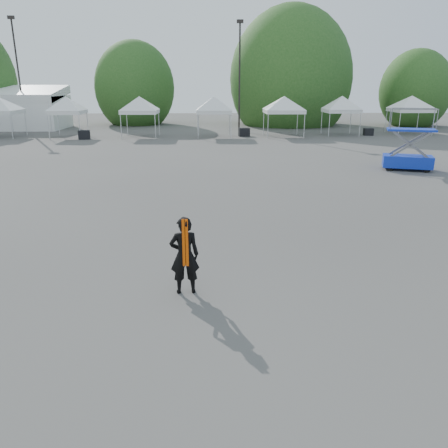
{
  "coord_description": "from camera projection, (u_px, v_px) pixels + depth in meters",
  "views": [
    {
      "loc": [
        0.18,
        -10.59,
        4.23
      ],
      "look_at": [
        0.48,
        -1.42,
        1.3
      ],
      "focal_mm": 35.0,
      "sensor_mm": 36.0,
      "label": 1
    }
  ],
  "objects": [
    {
      "name": "ground",
      "position": [
        204.0,
        255.0,
        11.37
      ],
      "size": [
        120.0,
        120.0,
        0.0
      ],
      "primitive_type": "plane",
      "color": "#474442",
      "rests_on": "ground"
    },
    {
      "name": "light_pole_west",
      "position": [
        18.0,
        68.0,
        41.42
      ],
      "size": [
        0.6,
        0.25,
        10.3
      ],
      "color": "black",
      "rests_on": "ground"
    },
    {
      "name": "light_pole_east",
      "position": [
        240.0,
        70.0,
        40.25
      ],
      "size": [
        0.6,
        0.25,
        9.8
      ],
      "color": "black",
      "rests_on": "ground"
    },
    {
      "name": "tree_mid_w",
      "position": [
        135.0,
        88.0,
        48.01
      ],
      "size": [
        4.16,
        4.16,
        6.33
      ],
      "color": "#382314",
      "rests_on": "ground"
    },
    {
      "name": "tree_mid_e",
      "position": [
        290.0,
        79.0,
        47.3
      ],
      "size": [
        5.12,
        5.12,
        7.79
      ],
      "color": "#382314",
      "rests_on": "ground"
    },
    {
      "name": "tree_far_e",
      "position": [
        415.0,
        91.0,
        46.17
      ],
      "size": [
        3.84,
        3.84,
        5.84
      ],
      "color": "#382314",
      "rests_on": "ground"
    },
    {
      "name": "tent_c",
      "position": [
        66.0,
        100.0,
        35.82
      ],
      "size": [
        3.8,
        3.8,
        3.88
      ],
      "color": "silver",
      "rests_on": "ground"
    },
    {
      "name": "tent_d",
      "position": [
        139.0,
        100.0,
        36.27
      ],
      "size": [
        4.22,
        4.22,
        3.88
      ],
      "color": "silver",
      "rests_on": "ground"
    },
    {
      "name": "tent_e",
      "position": [
        214.0,
        100.0,
        36.34
      ],
      "size": [
        4.11,
        4.11,
        3.88
      ],
      "color": "silver",
      "rests_on": "ground"
    },
    {
      "name": "tent_f",
      "position": [
        284.0,
        99.0,
        36.84
      ],
      "size": [
        4.55,
        4.55,
        3.88
      ],
      "color": "silver",
      "rests_on": "ground"
    },
    {
      "name": "tent_g",
      "position": [
        342.0,
        99.0,
        37.65
      ],
      "size": [
        4.02,
        4.02,
        3.88
      ],
      "color": "silver",
      "rests_on": "ground"
    },
    {
      "name": "tent_h",
      "position": [
        412.0,
        99.0,
        38.52
      ],
      "size": [
        4.51,
        4.51,
        3.88
      ],
      "color": "silver",
      "rests_on": "ground"
    },
    {
      "name": "man",
      "position": [
        184.0,
        255.0,
        9.08
      ],
      "size": [
        0.66,
        0.48,
        1.69
      ],
      "rotation": [
        0.0,
        0.0,
        3.26
      ],
      "color": "black",
      "rests_on": "ground"
    },
    {
      "name": "scissor_lift",
      "position": [
        410.0,
        140.0,
        22.27
      ],
      "size": [
        2.66,
        1.9,
        3.11
      ],
      "rotation": [
        0.0,
        0.0,
        -0.32
      ],
      "color": "#0D12B5",
      "rests_on": "ground"
    },
    {
      "name": "crate_west",
      "position": [
        84.0,
        135.0,
        35.46
      ],
      "size": [
        1.03,
        0.87,
        0.7
      ],
      "primitive_type": "cube",
      "rotation": [
        0.0,
        0.0,
        0.2
      ],
      "color": "black",
      "rests_on": "ground"
    },
    {
      "name": "crate_mid",
      "position": [
        244.0,
        132.0,
        37.5
      ],
      "size": [
        0.99,
        0.81,
        0.71
      ],
      "primitive_type": "cube",
      "rotation": [
        0.0,
        0.0,
        0.11
      ],
      "color": "black",
      "rests_on": "ground"
    },
    {
      "name": "crate_east",
      "position": [
        368.0,
        132.0,
        38.2
      ],
      "size": [
        0.81,
        0.65,
        0.61
      ],
      "primitive_type": "cube",
      "rotation": [
        0.0,
        0.0,
        -0.05
      ],
      "color": "black",
      "rests_on": "ground"
    }
  ]
}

